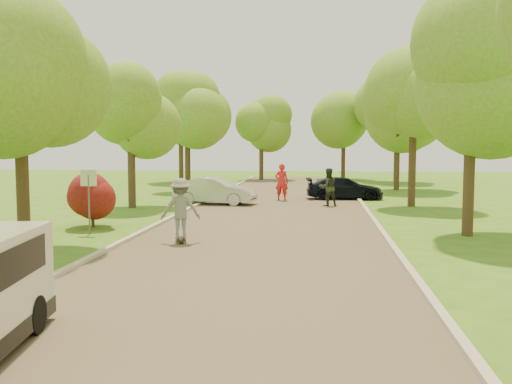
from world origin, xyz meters
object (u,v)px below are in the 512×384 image
at_px(longboard, 181,239).
at_px(silver_sedan, 215,191).
at_px(street_sign, 89,188).
at_px(person_striped, 282,182).
at_px(dark_sedan, 344,188).
at_px(skateboarder, 180,209).
at_px(person_olive, 328,187).

bearing_deg(longboard, silver_sedan, -102.00).
bearing_deg(street_sign, person_striped, 64.80).
distance_m(street_sign, dark_sedan, 16.11).
relative_size(street_sign, skateboarder, 1.17).
relative_size(silver_sedan, skateboarder, 2.20).
distance_m(dark_sedan, person_olive, 3.80).
distance_m(longboard, skateboarder, 0.95).
height_order(silver_sedan, person_striped, person_striped).
xyz_separation_m(dark_sedan, person_striped, (-3.39, -1.13, 0.39)).
relative_size(dark_sedan, person_olive, 2.25).
bearing_deg(silver_sedan, street_sign, 173.45).
bearing_deg(street_sign, silver_sedan, 75.75).
xyz_separation_m(longboard, person_striped, (2.24, 13.46, 0.89)).
height_order(longboard, skateboarder, skateboarder).
relative_size(silver_sedan, dark_sedan, 0.98).
bearing_deg(person_olive, longboard, 46.27).
height_order(skateboarder, person_olive, skateboarder).
height_order(dark_sedan, person_striped, person_striped).
xyz_separation_m(silver_sedan, dark_sedan, (6.60, 3.41, -0.07)).
bearing_deg(person_olive, person_striped, -66.80).
relative_size(longboard, skateboarder, 0.53).
relative_size(skateboarder, person_olive, 1.00).
bearing_deg(person_olive, dark_sedan, -125.25).
relative_size(street_sign, person_olive, 1.17).
relative_size(silver_sedan, person_olive, 2.20).
bearing_deg(longboard, street_sign, -37.87).
height_order(dark_sedan, longboard, dark_sedan).
bearing_deg(silver_sedan, skateboarder, -167.34).
bearing_deg(longboard, person_olive, -130.13).
distance_m(street_sign, skateboarder, 3.75).
bearing_deg(street_sign, skateboarder, -20.90).
xyz_separation_m(dark_sedan, longboard, (-5.63, -14.58, -0.50)).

